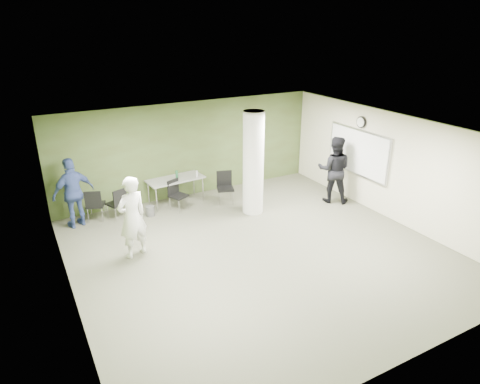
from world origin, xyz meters
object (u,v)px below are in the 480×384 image
chair_back_left (95,203)px  man_black (334,170)px  folding_table (176,180)px  man_blue (74,193)px  woman_white (132,217)px

chair_back_left → man_black: 6.63m
folding_table → man_blue: man_blue is taller
chair_back_left → man_blue: bearing=28.4°
folding_table → man_blue: size_ratio=0.91×
man_black → man_blue: 7.05m
man_blue → chair_back_left: bearing=169.4°
folding_table → chair_back_left: folding_table is taller
woman_white → man_black: 5.92m
chair_back_left → man_blue: 0.62m
folding_table → woman_white: size_ratio=0.88×
folding_table → man_blue: (-2.76, -0.15, 0.20)m
woman_white → man_black: bearing=165.2°
chair_back_left → man_black: man_black is taller
chair_back_left → man_blue: (-0.48, -0.05, 0.40)m
man_black → man_blue: (-6.80, 1.88, -0.06)m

